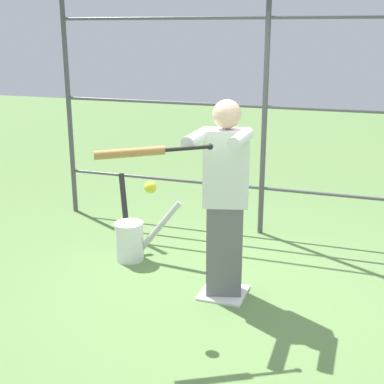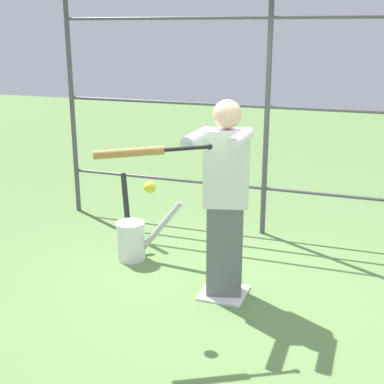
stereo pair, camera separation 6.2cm
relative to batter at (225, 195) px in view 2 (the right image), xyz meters
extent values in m
plane|color=#608447|center=(0.00, -0.02, -0.94)|extent=(24.00, 24.00, 0.00)
cube|color=white|center=(0.00, -0.02, -0.93)|extent=(0.40, 0.40, 0.02)
cylinder|color=#4C4C51|center=(0.00, -1.62, 0.53)|extent=(0.06, 0.06, 2.95)
cylinder|color=#4C4C51|center=(2.46, -1.62, 0.53)|extent=(0.06, 0.06, 2.95)
cylinder|color=#4C4C51|center=(0.00, -1.62, -0.40)|extent=(4.92, 0.04, 0.04)
cylinder|color=#4C4C51|center=(0.00, -1.62, 0.53)|extent=(4.92, 0.04, 0.04)
cylinder|color=#4C4C51|center=(0.00, -1.62, 1.46)|extent=(4.92, 0.04, 0.04)
cube|color=slate|center=(0.00, -0.02, -0.52)|extent=(0.35, 0.27, 0.84)
cube|color=white|center=(0.00, -0.02, 0.23)|extent=(0.43, 0.31, 0.66)
sphere|color=beige|center=(0.00, -0.02, 0.68)|extent=(0.24, 0.24, 0.24)
cylinder|color=white|center=(-0.17, 0.17, 0.53)|extent=(0.10, 0.47, 0.10)
cylinder|color=white|center=(0.17, 0.26, 0.53)|extent=(0.10, 0.47, 0.10)
sphere|color=black|center=(0.00, 0.45, 0.51)|extent=(0.05, 0.05, 0.05)
cylinder|color=black|center=(0.15, 0.53, 0.50)|extent=(0.31, 0.20, 0.04)
cylinder|color=#B27F42|center=(0.52, 0.75, 0.49)|extent=(0.48, 0.32, 0.08)
sphere|color=yellow|center=(0.44, 0.56, 0.18)|extent=(0.10, 0.10, 0.10)
cylinder|color=white|center=(1.12, -0.44, -0.74)|extent=(0.29, 0.29, 0.40)
torus|color=white|center=(1.12, -0.44, -0.55)|extent=(0.30, 0.30, 0.01)
cylinder|color=#B2B2B7|center=(0.84, -0.51, -0.61)|extent=(0.51, 0.19, 0.63)
cylinder|color=black|center=(1.27, -0.67, -0.53)|extent=(0.32, 0.45, 0.78)
camera|label=1|loc=(-1.12, 4.19, 1.35)|focal=50.00mm
camera|label=2|loc=(-1.18, 4.17, 1.35)|focal=50.00mm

